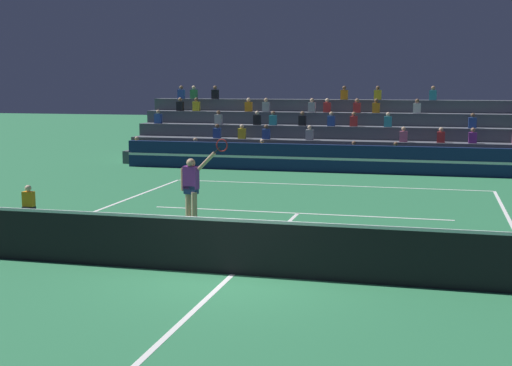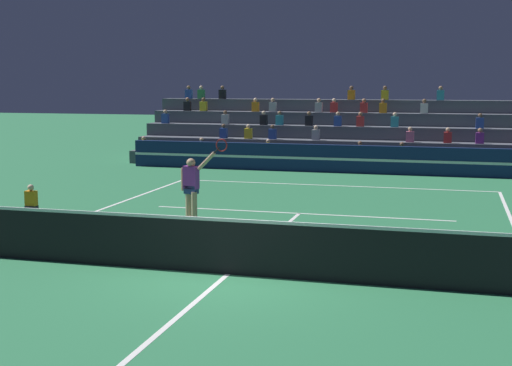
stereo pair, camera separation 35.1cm
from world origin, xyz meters
name	(u,v)px [view 2 (the right image)]	position (x,y,z in m)	size (l,w,h in m)	color
ground_plane	(228,274)	(0.00, 0.00, 0.00)	(120.00, 120.00, 0.00)	#2D7A4C
court_lines	(228,274)	(0.00, 0.00, 0.00)	(11.10, 23.90, 0.01)	white
tennis_net	(228,246)	(0.00, 0.00, 0.54)	(12.00, 0.10, 1.10)	slate
sponsor_banner_wall	(347,159)	(0.00, 15.47, 0.55)	(18.00, 0.26, 1.10)	navy
bleacher_stand	(360,140)	(0.00, 19.28, 1.02)	(19.44, 4.75, 3.38)	#4C515B
ball_kid_courtside	(31,203)	(-6.86, 4.23, 0.33)	(0.30, 0.36, 0.84)	black
tennis_player	(192,188)	(-2.15, 3.90, 0.98)	(1.34, 0.44, 2.28)	tan
tennis_ball	(402,259)	(3.05, 1.89, 0.03)	(0.07, 0.07, 0.07)	#C6DB33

